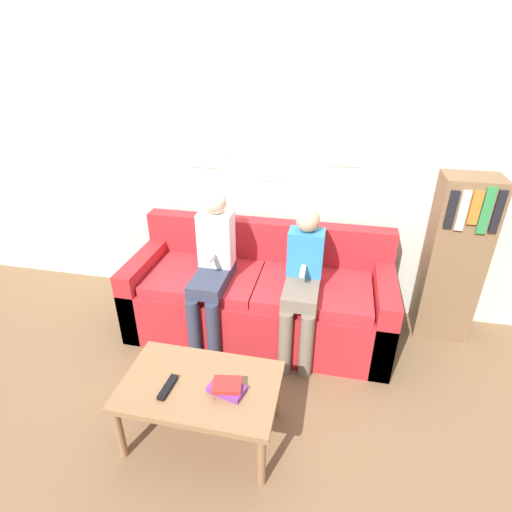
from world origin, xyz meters
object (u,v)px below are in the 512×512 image
coffee_table (200,390)px  tv_remote (168,387)px  person_right (303,280)px  couch (260,297)px  person_left (212,265)px  bookshelf (453,259)px

coffee_table → tv_remote: 0.18m
person_right → couch: bearing=150.5°
person_left → person_right: 0.64m
coffee_table → tv_remote: (-0.15, -0.07, 0.06)m
tv_remote → bookshelf: bearing=43.6°
coffee_table → person_left: (-0.19, 0.85, 0.29)m
person_left → couch: bearing=30.4°
couch → coffee_table: bearing=-96.5°
person_right → tv_remote: bearing=-123.6°
couch → bookshelf: size_ratio=1.56×
coffee_table → person_left: 0.92m
person_left → bookshelf: (1.68, 0.46, -0.01)m
coffee_table → tv_remote: size_ratio=4.93×
person_right → coffee_table: bearing=-118.2°
tv_remote → bookshelf: bookshelf is taller
person_right → bookshelf: bookshelf is taller
coffee_table → bookshelf: bearing=41.3°
couch → person_right: 0.49m
person_left → person_right: person_left is taller
couch → tv_remote: couch is taller
coffee_table → person_right: (0.45, 0.84, 0.25)m
couch → coffee_table: size_ratio=2.28×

